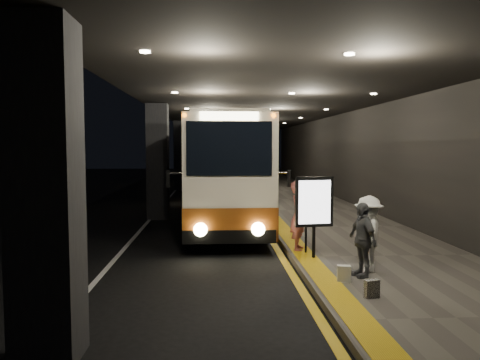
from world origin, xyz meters
name	(u,v)px	position (x,y,z in m)	size (l,w,h in m)	color
ground	(193,238)	(0.00, 0.00, 0.00)	(90.00, 90.00, 0.00)	black
lane_line_white	(154,215)	(-1.80, 5.00, 0.01)	(0.12, 50.00, 0.01)	silver
kerb_stripe_yellow	(255,214)	(2.35, 5.00, 0.01)	(0.18, 50.00, 0.01)	gold
sidewalk	(313,212)	(4.75, 5.00, 0.07)	(4.50, 50.00, 0.15)	#514C44
tactile_strip	(267,210)	(2.85, 5.00, 0.16)	(0.50, 50.00, 0.01)	gold
terminal_wall	(367,141)	(7.00, 5.00, 3.00)	(0.10, 50.00, 6.00)	black
support_columns	(158,162)	(-1.50, 4.00, 2.20)	(0.80, 24.80, 4.40)	black
canopy	(259,102)	(2.50, 5.00, 4.60)	(9.00, 50.00, 0.40)	black
coach_main	(224,174)	(1.03, 3.21, 1.75)	(2.48, 11.74, 3.65)	beige
coach_second	(218,160)	(0.92, 15.72, 1.89)	(2.91, 12.57, 3.93)	beige
coach_third	(215,157)	(0.75, 29.10, 1.83)	(3.34, 12.26, 3.81)	beige
passenger_boarding	(299,216)	(2.80, -2.41, 1.03)	(0.64, 0.42, 1.76)	#CA645E
passenger_waiting_white	(369,234)	(3.91, -4.51, 0.95)	(1.04, 0.48, 1.60)	silver
passenger_waiting_grey	(362,240)	(3.64, -4.91, 0.91)	(0.89, 0.45, 1.51)	#444549
bag_polka	(372,289)	(3.40, -6.23, 0.31)	(0.26, 0.11, 0.31)	black
bag_plain	(344,274)	(3.18, -5.26, 0.31)	(0.26, 0.15, 0.32)	silver
info_sign	(314,203)	(3.00, -3.30, 1.45)	(0.91, 0.22, 1.93)	black
stanchion_post	(306,230)	(2.92, -2.77, 0.72)	(0.05, 0.05, 1.14)	black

